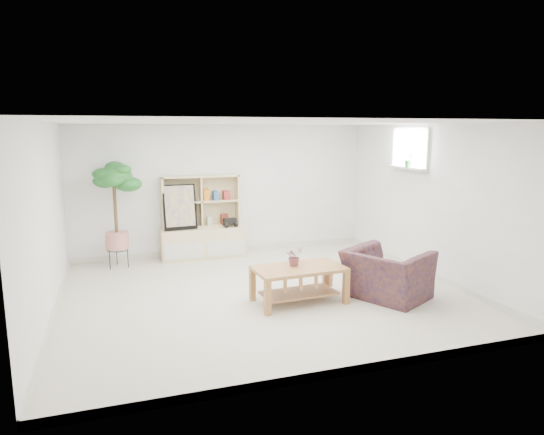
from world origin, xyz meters
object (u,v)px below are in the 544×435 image
object	(u,v)px
storage_unit	(202,217)
floor_tree	(116,216)
coffee_table	(299,285)
armchair	(387,271)

from	to	relation	value
storage_unit	floor_tree	size ratio (longest dim) A/B	0.84
storage_unit	floor_tree	xyz separation A→B (m)	(-1.48, -0.19, 0.15)
floor_tree	storage_unit	bearing A→B (deg)	7.32
storage_unit	floor_tree	bearing A→B (deg)	-172.68
coffee_table	floor_tree	size ratio (longest dim) A/B	0.67
floor_tree	armchair	distance (m)	4.49
coffee_table	storage_unit	bearing A→B (deg)	103.21
storage_unit	armchair	size ratio (longest dim) A/B	1.43
storage_unit	coffee_table	bearing A→B (deg)	-73.38
coffee_table	armchair	distance (m)	1.24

